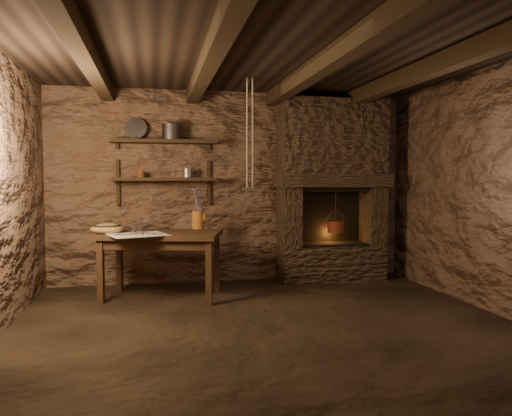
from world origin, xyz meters
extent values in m
plane|color=black|center=(0.00, 0.00, 0.00)|extent=(4.50, 4.50, 0.00)
cube|color=brown|center=(0.00, 2.00, 1.20)|extent=(4.50, 0.04, 2.40)
cube|color=brown|center=(0.00, -2.00, 1.20)|extent=(4.50, 0.04, 2.40)
cube|color=brown|center=(2.25, 0.00, 1.20)|extent=(0.04, 4.00, 2.40)
cube|color=black|center=(0.00, 0.00, 2.40)|extent=(4.50, 4.00, 0.04)
cube|color=black|center=(-1.50, 0.00, 2.31)|extent=(0.14, 3.95, 0.16)
cube|color=black|center=(-0.50, 0.00, 2.31)|extent=(0.14, 3.95, 0.16)
cube|color=black|center=(0.50, 0.00, 2.31)|extent=(0.14, 3.95, 0.16)
cube|color=black|center=(1.50, 0.00, 2.31)|extent=(0.14, 3.95, 0.16)
cube|color=black|center=(-0.85, 1.84, 1.30)|extent=(1.25, 0.30, 0.04)
cube|color=black|center=(-0.85, 1.84, 1.75)|extent=(1.25, 0.30, 0.04)
cube|color=#35271A|center=(1.25, 1.77, 0.23)|extent=(1.35, 0.45, 0.45)
cube|color=#35271A|center=(0.69, 1.77, 0.82)|extent=(0.23, 0.45, 0.75)
cube|color=#35271A|center=(1.81, 1.77, 0.82)|extent=(0.23, 0.45, 0.75)
cube|color=#35271A|center=(1.25, 1.74, 1.28)|extent=(1.43, 0.51, 0.16)
cube|color=#35271A|center=(1.25, 1.77, 1.83)|extent=(1.35, 0.45, 0.94)
cube|color=black|center=(1.25, 1.96, 0.82)|extent=(0.90, 0.06, 0.75)
cube|color=black|center=(-0.90, 1.23, 0.70)|extent=(1.41, 1.02, 0.05)
cube|color=black|center=(-0.90, 1.23, 0.61)|extent=(1.27, 0.89, 0.09)
cube|color=beige|center=(-1.14, 0.99, 0.73)|extent=(0.68, 0.61, 0.01)
cylinder|color=#A55D20|center=(-0.48, 1.53, 0.83)|extent=(0.18, 0.18, 0.21)
torus|color=#A55D20|center=(-0.41, 1.53, 0.85)|extent=(0.02, 0.11, 0.11)
ellipsoid|color=#A68248|center=(-1.47, 1.27, 0.76)|extent=(0.44, 0.44, 0.12)
cylinder|color=#312E2C|center=(-0.76, 1.84, 1.86)|extent=(0.27, 0.27, 0.17)
cylinder|color=gray|center=(-1.18, 1.94, 1.90)|extent=(0.29, 0.18, 0.27)
cylinder|color=#522810|center=(-1.12, 1.84, 1.36)|extent=(0.08, 0.08, 0.08)
cylinder|color=maroon|center=(1.29, 1.72, 0.69)|extent=(0.27, 0.27, 0.15)
torus|color=#312E2C|center=(1.29, 1.72, 0.78)|extent=(0.23, 0.01, 0.23)
cylinder|color=#312E2C|center=(1.29, 1.72, 0.94)|extent=(0.01, 0.01, 0.44)
camera|label=1|loc=(-0.97, -4.28, 1.31)|focal=35.00mm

